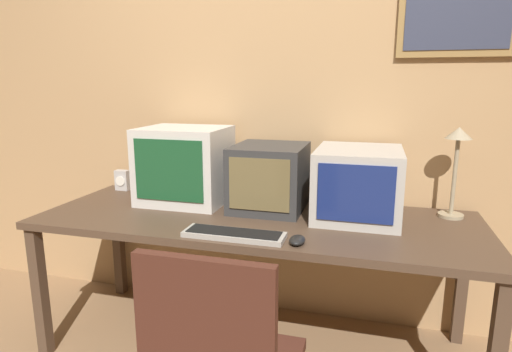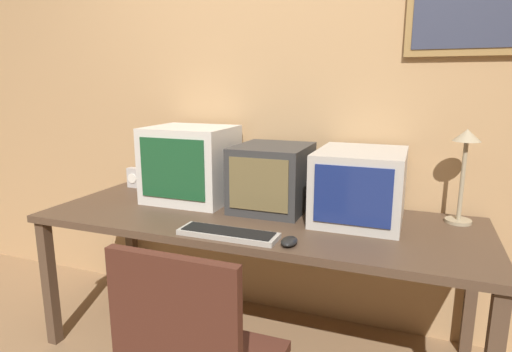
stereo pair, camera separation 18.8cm
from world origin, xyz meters
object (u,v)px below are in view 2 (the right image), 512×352
(monitor_center, at_px, (272,177))
(keyboard_main, at_px, (228,233))
(monitor_left, at_px, (191,164))
(desk_lamp, at_px, (465,157))
(mouse_near_keyboard, at_px, (289,241))
(monitor_right, at_px, (360,185))
(desk_clock, at_px, (134,178))

(monitor_center, xyz_separation_m, keyboard_main, (-0.04, -0.47, -0.16))
(monitor_left, relative_size, desk_lamp, 1.03)
(monitor_center, height_order, desk_lamp, desk_lamp)
(keyboard_main, height_order, mouse_near_keyboard, mouse_near_keyboard)
(monitor_right, height_order, mouse_near_keyboard, monitor_right)
(monitor_right, bearing_deg, desk_clock, 173.73)
(keyboard_main, bearing_deg, monitor_center, 85.12)
(monitor_center, bearing_deg, mouse_near_keyboard, -63.46)
(keyboard_main, relative_size, mouse_near_keyboard, 4.29)
(mouse_near_keyboard, height_order, desk_lamp, desk_lamp)
(mouse_near_keyboard, height_order, desk_clock, desk_clock)
(desk_clock, distance_m, desk_lamp, 1.89)
(monitor_left, height_order, desk_clock, monitor_left)
(keyboard_main, relative_size, desk_clock, 3.55)
(monitor_left, bearing_deg, mouse_near_keyboard, -33.33)
(monitor_center, height_order, desk_clock, monitor_center)
(desk_clock, bearing_deg, keyboard_main, -32.90)
(monitor_right, distance_m, keyboard_main, 0.68)
(mouse_near_keyboard, bearing_deg, monitor_center, 116.54)
(keyboard_main, bearing_deg, mouse_near_keyboard, -1.00)
(monitor_left, relative_size, mouse_near_keyboard, 4.43)
(desk_clock, xyz_separation_m, desk_lamp, (1.87, -0.04, 0.25))
(keyboard_main, distance_m, mouse_near_keyboard, 0.28)
(monitor_right, relative_size, desk_clock, 3.91)
(mouse_near_keyboard, bearing_deg, monitor_left, 146.67)
(keyboard_main, xyz_separation_m, mouse_near_keyboard, (0.28, -0.00, 0.00))
(monitor_right, bearing_deg, desk_lamp, 14.44)
(monitor_left, height_order, desk_lamp, desk_lamp)
(keyboard_main, bearing_deg, desk_clock, 147.10)
(monitor_right, distance_m, desk_clock, 1.43)
(desk_lamp, bearing_deg, monitor_right, -165.56)
(monitor_left, bearing_deg, monitor_right, -1.34)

